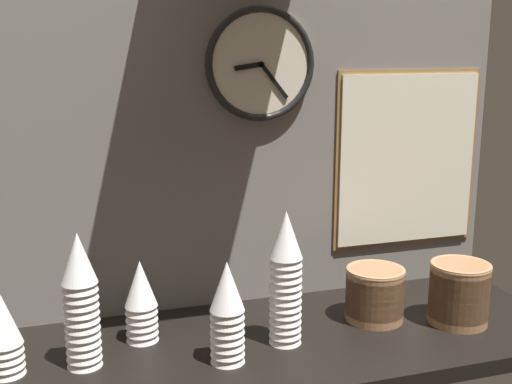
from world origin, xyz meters
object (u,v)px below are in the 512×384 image
Objects in this scene: cup_stack_left at (81,301)px; cup_stack_far_left at (4,335)px; cup_stack_center_left at (141,301)px; cup_stack_center at (227,312)px; cup_stack_center_right at (286,278)px; wall_clock at (260,64)px; bowl_stack_far_right at (459,292)px; menu_board at (407,159)px; bowl_stack_right at (375,293)px.

cup_stack_left reaches higher than cup_stack_far_left.
cup_stack_center reaches higher than cup_stack_center_left.
cup_stack_center_right is 0.66m from cup_stack_far_left.
wall_clock is (0.51, 0.25, 0.51)m from cup_stack_left.
bowl_stack_far_right is at bearing -3.30° from cup_stack_left.
wall_clock is at bearing 85.02° from cup_stack_center_right.
cup_stack_center_left is 0.85× the size of cup_stack_center.
cup_stack_center_right is (0.16, 0.05, 0.05)m from cup_stack_center.
cup_stack_far_left is at bearing 169.22° from cup_stack_center.
cup_stack_left is at bearing -147.79° from cup_stack_center_left.
menu_board is (0.83, 0.16, 0.29)m from cup_stack_center_left.
cup_stack_center_left is at bearing 169.79° from bowl_stack_far_right.
bowl_stack_right is (0.93, 0.02, -0.02)m from cup_stack_far_left.
menu_board is (0.21, 0.23, 0.31)m from bowl_stack_right.
bowl_stack_right is 0.52× the size of wall_clock.
menu_board reaches higher than bowl_stack_right.
cup_stack_center_right reaches higher than cup_stack_center.
cup_stack_center is at bearing -152.75° from menu_board.
cup_stack_left is 0.77m from bowl_stack_right.
cup_stack_center is 0.47× the size of menu_board.
cup_stack_center_left is at bearing 160.39° from cup_stack_center_right.
bowl_stack_far_right reaches higher than bowl_stack_right.
bowl_stack_far_right is (0.82, -0.15, -0.02)m from cup_stack_center_left.
cup_stack_center is 0.33m from cup_stack_left.
cup_stack_center reaches higher than bowl_stack_far_right.
wall_clock is (0.02, 0.27, 0.51)m from cup_stack_center_right.
cup_stack_left is 1.67× the size of cup_stack_far_left.
cup_stack_center is 0.78m from menu_board.
cup_stack_center_right is at bearing 18.27° from cup_stack_center.
cup_stack_left is 1.03m from menu_board.
bowl_stack_far_right is at bearing -92.01° from menu_board.
cup_stack_center_left is at bearing 14.41° from cup_stack_far_left.
bowl_stack_far_right is 0.22m from bowl_stack_right.
bowl_stack_right is at bearing -133.59° from menu_board.
wall_clock reaches higher than cup_stack_left.
cup_stack_center is at bearing -44.90° from cup_stack_center_left.
wall_clock is at bearing 19.19° from cup_stack_far_left.
cup_stack_center_right is 2.14× the size of bowl_stack_right.
cup_stack_far_left is at bearing -160.81° from wall_clock.
cup_stack_left is (-0.32, 0.08, 0.04)m from cup_stack_center.
cup_stack_left is 2.02× the size of bowl_stack_right.
cup_stack_center_left is 0.62× the size of cup_stack_center_right.
menu_board reaches higher than cup_stack_center.
bowl_stack_right is at bearing -5.77° from cup_stack_center_left.
cup_stack_center is 0.50m from cup_stack_far_left.
cup_stack_far_left is 0.63× the size of wall_clock.
menu_board is (0.65, 0.34, 0.27)m from cup_stack_center.
cup_stack_center_right is 2.04× the size of bowl_stack_far_right.
cup_stack_far_left reaches higher than bowl_stack_far_right.
menu_board is (0.01, 0.31, 0.30)m from bowl_stack_far_right.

